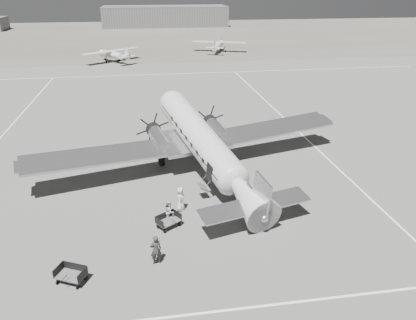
# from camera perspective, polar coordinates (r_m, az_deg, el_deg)

# --- Properties ---
(ground) EXTENTS (260.00, 260.00, 0.00)m
(ground) POSITION_cam_1_polar(r_m,az_deg,el_deg) (31.91, -1.79, -2.73)
(ground) COLOR slate
(ground) RESTS_ON ground
(taxi_line_near) EXTENTS (60.00, 0.15, 0.01)m
(taxi_line_near) POSITION_cam_1_polar(r_m,az_deg,el_deg) (20.51, 3.56, -20.25)
(taxi_line_near) COLOR white
(taxi_line_near) RESTS_ON ground
(taxi_line_right) EXTENTS (0.15, 80.00, 0.01)m
(taxi_line_right) POSITION_cam_1_polar(r_m,az_deg,el_deg) (35.29, 17.92, -1.23)
(taxi_line_right) COLOR white
(taxi_line_right) RESTS_ON ground
(taxi_line_horizon) EXTENTS (90.00, 0.15, 0.01)m
(taxi_line_horizon) POSITION_cam_1_polar(r_m,az_deg,el_deg) (69.89, -6.08, 11.93)
(taxi_line_horizon) COLOR white
(taxi_line_horizon) RESTS_ON ground
(grass_infield) EXTENTS (260.00, 90.00, 0.01)m
(grass_infield) POSITION_cam_1_polar(r_m,az_deg,el_deg) (124.21, -7.66, 17.03)
(grass_infield) COLOR #615E52
(grass_infield) RESTS_ON ground
(hangar_main) EXTENTS (42.00, 14.00, 6.60)m
(hangar_main) POSITION_cam_1_polar(r_m,az_deg,el_deg) (148.98, -6.05, 19.48)
(hangar_main) COLOR slate
(hangar_main) RESTS_ON ground
(dc3_airliner) EXTENTS (31.15, 25.28, 5.18)m
(dc3_airliner) POSITION_cam_1_polar(r_m,az_deg,el_deg) (31.53, -0.57, 2.10)
(dc3_airliner) COLOR #BABABD
(dc3_airliner) RESTS_ON ground
(light_plane_left) EXTENTS (15.37, 14.96, 2.48)m
(light_plane_left) POSITION_cam_1_polar(r_m,az_deg,el_deg) (81.98, -13.21, 14.08)
(light_plane_left) COLOR silver
(light_plane_left) RESTS_ON ground
(light_plane_right) EXTENTS (14.78, 13.45, 2.51)m
(light_plane_right) POSITION_cam_1_polar(r_m,az_deg,el_deg) (92.15, 1.47, 15.70)
(light_plane_right) COLOR silver
(light_plane_right) RESTS_ON ground
(baggage_cart_near) EXTENTS (1.89, 1.75, 0.87)m
(baggage_cart_near) POSITION_cam_1_polar(r_m,az_deg,el_deg) (25.91, -5.57, -8.55)
(baggage_cart_near) COLOR #535353
(baggage_cart_near) RESTS_ON ground
(baggage_cart_far) EXTENTS (1.88, 1.66, 0.88)m
(baggage_cart_far) POSITION_cam_1_polar(r_m,az_deg,el_deg) (22.75, -18.72, -15.09)
(baggage_cart_far) COLOR #535353
(baggage_cart_far) RESTS_ON ground
(ground_crew) EXTENTS (0.72, 0.55, 1.77)m
(ground_crew) POSITION_cam_1_polar(r_m,az_deg,el_deg) (22.75, -7.35, -12.41)
(ground_crew) COLOR #2D2D2D
(ground_crew) RESTS_ON ground
(ramp_agent) EXTENTS (0.72, 0.86, 1.59)m
(ramp_agent) POSITION_cam_1_polar(r_m,az_deg,el_deg) (26.24, -5.43, -7.17)
(ramp_agent) COLOR silver
(ramp_agent) RESTS_ON ground
(passenger) EXTENTS (0.74, 0.95, 1.71)m
(passenger) POSITION_cam_1_polar(r_m,az_deg,el_deg) (27.43, -3.90, -5.49)
(passenger) COLOR silver
(passenger) RESTS_ON ground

